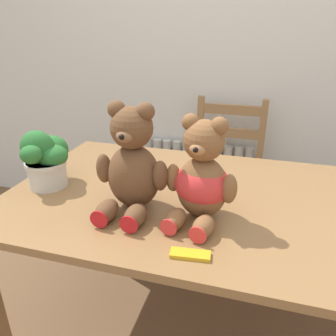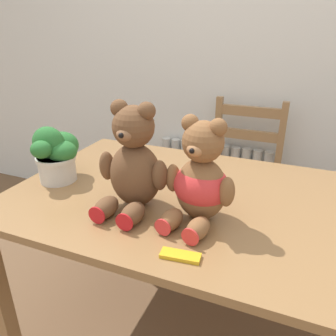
# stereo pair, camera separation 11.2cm
# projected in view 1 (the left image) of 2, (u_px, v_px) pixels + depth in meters

# --- Properties ---
(wall_back) EXTENTS (8.00, 0.04, 2.60)m
(wall_back) POSITION_uv_depth(u_px,v_px,m) (226.00, 38.00, 2.03)
(wall_back) COLOR silver
(wall_back) RESTS_ON ground_plane
(radiator) EXTENTS (0.80, 0.10, 0.62)m
(radiator) POSITION_uv_depth(u_px,v_px,m) (195.00, 187.00, 2.42)
(radiator) COLOR beige
(radiator) RESTS_ON ground_plane
(dining_table) EXTENTS (1.39, 0.94, 0.76)m
(dining_table) POSITION_uv_depth(u_px,v_px,m) (183.00, 214.00, 1.34)
(dining_table) COLOR olive
(dining_table) RESTS_ON ground_plane
(wooden_chair_behind) EXTENTS (0.44, 0.41, 0.96)m
(wooden_chair_behind) POSITION_uv_depth(u_px,v_px,m) (225.00, 178.00, 2.11)
(wooden_chair_behind) COLOR #997047
(wooden_chair_behind) RESTS_ON ground_plane
(teddy_bear_left) EXTENTS (0.27, 0.27, 0.39)m
(teddy_bear_left) POSITION_uv_depth(u_px,v_px,m) (132.00, 165.00, 1.14)
(teddy_bear_left) COLOR brown
(teddy_bear_left) RESTS_ON dining_table
(teddy_bear_right) EXTENTS (0.25, 0.28, 0.36)m
(teddy_bear_right) POSITION_uv_depth(u_px,v_px,m) (201.00, 179.00, 1.10)
(teddy_bear_right) COLOR brown
(teddy_bear_right) RESTS_ON dining_table
(potted_plant) EXTENTS (0.19, 0.24, 0.24)m
(potted_plant) POSITION_uv_depth(u_px,v_px,m) (46.00, 157.00, 1.34)
(potted_plant) COLOR beige
(potted_plant) RESTS_ON dining_table
(chocolate_bar) EXTENTS (0.12, 0.06, 0.01)m
(chocolate_bar) POSITION_uv_depth(u_px,v_px,m) (190.00, 254.00, 0.95)
(chocolate_bar) COLOR gold
(chocolate_bar) RESTS_ON dining_table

